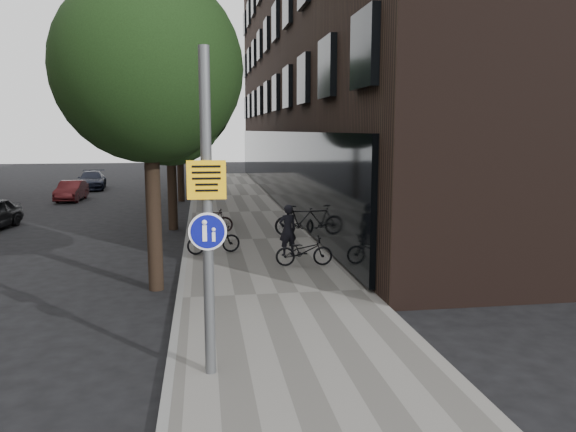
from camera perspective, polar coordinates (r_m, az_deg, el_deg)
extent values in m
plane|color=black|center=(10.05, 0.10, -13.95)|extent=(120.00, 120.00, 0.00)
cube|color=slate|center=(19.61, -3.64, -2.50)|extent=(4.50, 60.00, 0.12)
cube|color=slate|center=(19.55, -10.23, -2.65)|extent=(0.15, 60.00, 0.13)
cube|color=black|center=(33.11, 9.30, 17.53)|extent=(12.00, 40.00, 18.00)
cylinder|color=black|center=(13.91, -13.44, -0.93)|extent=(0.36, 0.36, 3.20)
sphere|color=black|center=(13.79, -14.00, 14.40)|extent=(4.40, 4.40, 4.40)
sphere|color=black|center=(14.50, -11.96, 10.22)|extent=(2.64, 2.64, 2.64)
cylinder|color=black|center=(22.32, -11.68, 2.70)|extent=(0.36, 0.36, 3.20)
sphere|color=black|center=(22.24, -11.98, 12.22)|extent=(5.00, 5.00, 5.00)
sphere|color=black|center=(22.98, -10.78, 9.64)|extent=(3.00, 3.00, 3.00)
cylinder|color=black|center=(31.27, -10.85, 4.40)|extent=(0.36, 0.36, 3.20)
sphere|color=black|center=(31.22, -11.05, 11.19)|extent=(5.00, 5.00, 5.00)
sphere|color=black|center=(31.98, -10.22, 9.36)|extent=(3.00, 3.00, 3.00)
cylinder|color=#595B5E|center=(8.50, -8.19, 0.00)|extent=(0.17, 0.17, 4.96)
cube|color=#FFB80D|center=(8.43, -8.27, 3.71)|extent=(0.57, 0.05, 0.57)
cylinder|color=#0C1084|center=(8.53, -8.16, -1.46)|extent=(0.51, 0.03, 0.51)
cylinder|color=white|center=(8.53, -8.16, -1.46)|extent=(0.57, 0.03, 0.57)
imported|color=black|center=(16.87, -0.03, -1.44)|extent=(0.65, 0.52, 1.55)
imported|color=black|center=(15.67, 1.64, -3.57)|extent=(1.62, 0.64, 0.84)
imported|color=black|center=(19.98, 1.29, -0.49)|extent=(1.91, 0.80, 1.11)
imported|color=black|center=(17.36, -7.57, -2.38)|extent=(1.73, 0.91, 0.87)
imported|color=black|center=(20.86, -7.72, -0.44)|extent=(1.55, 0.54, 0.92)
imported|color=#4C1518|center=(33.28, -21.15, 2.41)|extent=(1.25, 3.36, 1.10)
imported|color=black|center=(39.26, -19.31, 3.45)|extent=(2.09, 4.26, 1.19)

